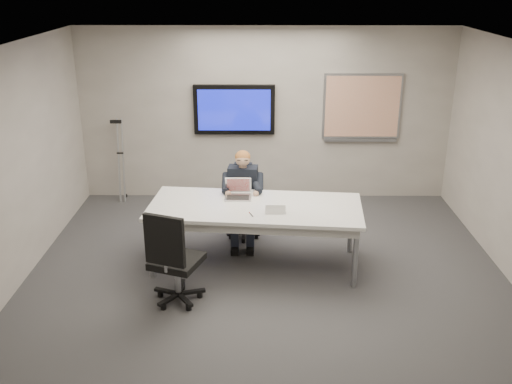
{
  "coord_description": "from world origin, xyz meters",
  "views": [
    {
      "loc": [
        -0.08,
        -6.04,
        3.57
      ],
      "look_at": [
        -0.13,
        0.67,
        0.96
      ],
      "focal_mm": 40.0,
      "sensor_mm": 36.0,
      "label": 1
    }
  ],
  "objects_px": {
    "office_chair_far": "(244,217)",
    "seated_person": "(243,208)",
    "conference_table": "(255,212)",
    "office_chair_near": "(175,275)",
    "laptop": "(238,192)"
  },
  "relations": [
    {
      "from": "office_chair_far",
      "to": "laptop",
      "type": "relative_size",
      "value": 2.72
    },
    {
      "from": "conference_table",
      "to": "office_chair_far",
      "type": "xyz_separation_m",
      "value": [
        -0.16,
        0.84,
        -0.44
      ]
    },
    {
      "from": "laptop",
      "to": "office_chair_far",
      "type": "bearing_deg",
      "value": 84.22
    },
    {
      "from": "conference_table",
      "to": "office_chair_near",
      "type": "bearing_deg",
      "value": -128.21
    },
    {
      "from": "office_chair_far",
      "to": "seated_person",
      "type": "bearing_deg",
      "value": -76.07
    },
    {
      "from": "seated_person",
      "to": "laptop",
      "type": "bearing_deg",
      "value": -93.78
    },
    {
      "from": "conference_table",
      "to": "seated_person",
      "type": "relative_size",
      "value": 2.11
    },
    {
      "from": "conference_table",
      "to": "laptop",
      "type": "relative_size",
      "value": 8.06
    },
    {
      "from": "conference_table",
      "to": "office_chair_near",
      "type": "relative_size",
      "value": 2.36
    },
    {
      "from": "office_chair_near",
      "to": "office_chair_far",
      "type": "bearing_deg",
      "value": -92.23
    },
    {
      "from": "conference_table",
      "to": "office_chair_far",
      "type": "height_order",
      "value": "office_chair_far"
    },
    {
      "from": "conference_table",
      "to": "laptop",
      "type": "xyz_separation_m",
      "value": [
        -0.22,
        0.3,
        0.15
      ]
    },
    {
      "from": "office_chair_far",
      "to": "office_chair_near",
      "type": "relative_size",
      "value": 0.8
    },
    {
      "from": "office_chair_near",
      "to": "laptop",
      "type": "height_order",
      "value": "office_chair_near"
    },
    {
      "from": "conference_table",
      "to": "office_chair_far",
      "type": "relative_size",
      "value": 2.97
    }
  ]
}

